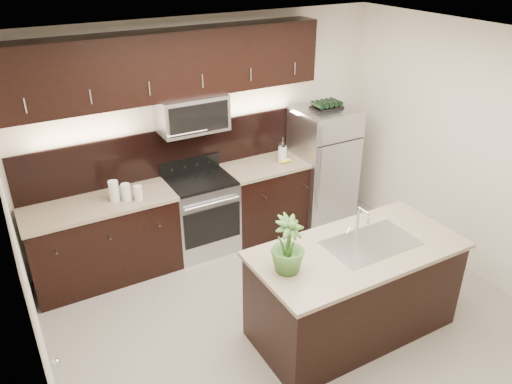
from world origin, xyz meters
The scene contains 12 objects.
ground centered at (0.00, 0.00, 0.00)m, with size 4.50×4.50×0.00m, color gray.
room_walls centered at (-0.11, -0.04, 1.70)m, with size 4.52×4.02×2.71m.
counter_run centered at (-0.46, 1.69, 0.47)m, with size 3.51×0.65×0.94m.
upper_fixtures centered at (-0.43, 1.84, 2.14)m, with size 3.49×0.40×1.66m.
island centered at (0.42, -0.33, 0.47)m, with size 1.96×0.96×0.94m.
sink_faucet centered at (0.57, -0.32, 0.96)m, with size 0.84×0.50×0.28m.
refrigerator centered at (1.47, 1.63, 0.77)m, with size 0.74×0.67×1.53m, color #B2B2B7.
wine_rack centered at (1.47, 1.63, 1.57)m, with size 0.38×0.23×0.09m.
plant centered at (-0.32, -0.30, 1.19)m, with size 0.28×0.28×0.51m, color #386327.
canisters centered at (-1.16, 1.60, 1.04)m, with size 0.32×0.20×0.23m.
french_press centered at (0.85, 1.64, 1.06)m, with size 0.11×0.11×0.32m.
bananas centered at (0.82, 1.61, 0.96)m, with size 0.16×0.12×0.05m, color yellow.
Camera 1 is at (-2.23, -3.16, 3.44)m, focal length 35.00 mm.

